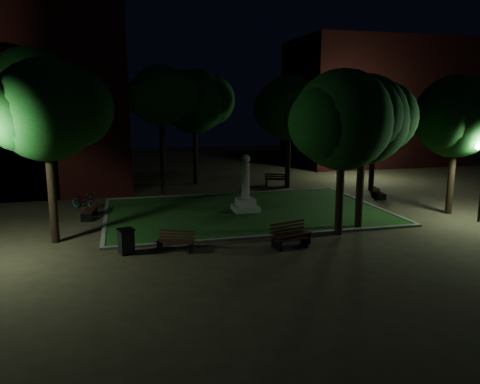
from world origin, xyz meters
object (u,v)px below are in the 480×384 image
(monument, at_px, (245,195))
(bench_near_right, at_px, (290,235))
(bench_far_side, at_px, (277,180))
(bicycle, at_px, (84,201))
(trash_bin, at_px, (126,241))
(bench_west_near, at_px, (176,242))
(bench_near_left, at_px, (291,239))
(bench_left_side, at_px, (90,211))
(bench_right_side, at_px, (378,193))

(monument, relative_size, bench_near_right, 1.66)
(bench_far_side, height_order, bicycle, bicycle)
(monument, distance_m, bicycle, 9.33)
(bench_near_right, height_order, trash_bin, trash_bin)
(bench_west_near, xyz_separation_m, bench_far_side, (8.94, 13.26, 0.06))
(bench_near_left, bearing_deg, monument, 80.13)
(bench_left_side, height_order, trash_bin, trash_bin)
(trash_bin, distance_m, bicycle, 9.08)
(bench_left_side, bearing_deg, bench_west_near, 38.74)
(bench_near_left, height_order, bicycle, bicycle)
(bench_west_near, height_order, trash_bin, trash_bin)
(bench_left_side, distance_m, bench_far_side, 14.36)
(monument, height_order, bicycle, monument)
(bench_near_left, distance_m, bench_left_side, 11.31)
(bench_right_side, distance_m, trash_bin, 17.45)
(bench_west_near, height_order, bench_right_side, bench_west_near)
(bench_left_side, distance_m, bench_right_side, 17.62)
(monument, xyz_separation_m, bench_west_near, (-4.60, -5.97, -0.56))
(bench_far_side, bearing_deg, trash_bin, 74.07)
(trash_bin, bearing_deg, bench_left_side, 105.42)
(bench_near_left, xyz_separation_m, bicycle, (-9.00, 9.79, 0.12))
(bench_near_right, height_order, bench_far_side, bench_near_right)
(monument, relative_size, bench_west_near, 1.96)
(bench_near_right, bearing_deg, monument, 75.87)
(bicycle, bearing_deg, bench_far_side, -30.19)
(bench_near_right, distance_m, bench_west_near, 4.93)
(bench_far_side, distance_m, bicycle, 13.85)
(bench_near_right, bearing_deg, bench_right_side, 24.74)
(bench_left_side, height_order, bench_far_side, bench_far_side)
(bench_west_near, bearing_deg, bicycle, 139.40)
(bench_near_left, height_order, bench_far_side, bench_far_side)
(bench_right_side, bearing_deg, bench_near_left, 141.56)
(bench_right_side, bearing_deg, monument, 108.32)
(bench_near_left, relative_size, trash_bin, 1.49)
(bench_near_right, relative_size, bench_right_side, 1.35)
(bench_near_right, height_order, bench_west_near, bench_near_right)
(bench_near_left, xyz_separation_m, bench_west_near, (-4.78, 0.84, 0.02))
(bench_near_left, relative_size, bench_west_near, 0.95)
(bench_left_side, distance_m, trash_bin, 6.65)
(bench_near_right, relative_size, bench_far_side, 1.03)
(monument, height_order, bench_near_left, monument)
(bench_near_right, bearing_deg, bench_left_side, 124.24)
(trash_bin, relative_size, bicycle, 0.55)
(bench_near_right, distance_m, bench_left_side, 11.15)
(bench_west_near, distance_m, bench_right_side, 15.73)
(bench_west_near, relative_size, bench_right_side, 1.14)
(bench_west_near, relative_size, bicycle, 0.86)
(monument, distance_m, bench_right_side, 9.37)
(bench_west_near, relative_size, trash_bin, 1.56)
(bench_west_near, bearing_deg, bench_near_right, 19.16)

